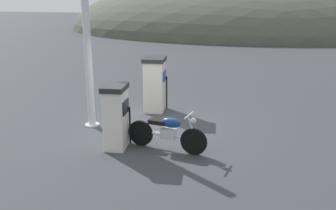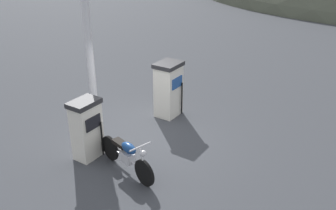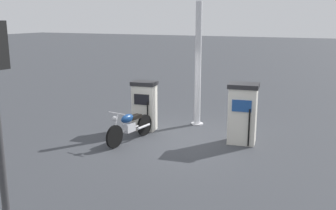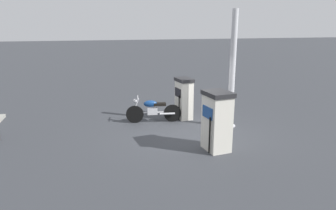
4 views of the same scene
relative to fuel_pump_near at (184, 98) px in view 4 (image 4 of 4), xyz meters
name	(u,v)px [view 4 (image 4 of 4)]	position (x,y,z in m)	size (l,w,h in m)	color
ground_plane	(184,133)	(0.46, 1.54, -0.78)	(120.00, 120.00, 0.00)	#383A3F
fuel_pump_near	(184,98)	(0.00, 0.00, 0.00)	(0.61, 0.81, 1.54)	silver
fuel_pump_far	(217,121)	(0.00, 3.08, 0.08)	(0.75, 0.89, 1.69)	silver
motorcycle_near_pump	(153,110)	(1.22, 0.16, -0.32)	(1.99, 0.62, 0.95)	black
canopy_support_pole	(232,72)	(-1.29, 1.27, 1.12)	(0.40, 0.40, 3.95)	silver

